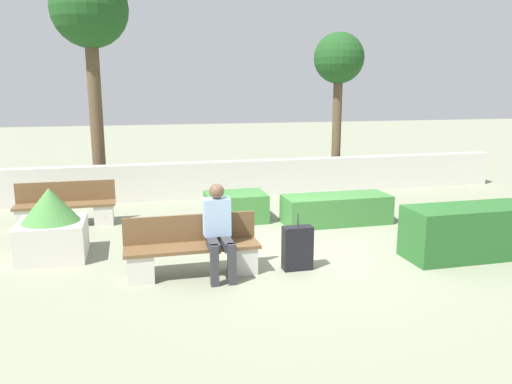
# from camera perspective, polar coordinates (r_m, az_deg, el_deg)

# --- Properties ---
(ground_plane) EXTENTS (60.00, 60.00, 0.00)m
(ground_plane) POSITION_cam_1_polar(r_m,az_deg,el_deg) (8.47, 4.40, -6.46)
(ground_plane) COLOR gray
(perimeter_wall) EXTENTS (14.03, 0.30, 0.89)m
(perimeter_wall) POSITION_cam_1_polar(r_m,az_deg,el_deg) (12.40, -1.84, 1.55)
(perimeter_wall) COLOR beige
(perimeter_wall) RESTS_ON ground_plane
(bench_front) EXTENTS (1.92, 0.48, 0.85)m
(bench_front) POSITION_cam_1_polar(r_m,az_deg,el_deg) (7.26, -7.28, -6.93)
(bench_front) COLOR brown
(bench_front) RESTS_ON ground_plane
(bench_left_side) EXTENTS (1.87, 0.49, 0.85)m
(bench_left_side) POSITION_cam_1_polar(r_m,az_deg,el_deg) (10.42, -20.89, -1.88)
(bench_left_side) COLOR brown
(bench_left_side) RESTS_ON ground_plane
(person_seated_man) EXTENTS (0.38, 0.63, 1.33)m
(person_seated_man) POSITION_cam_1_polar(r_m,az_deg,el_deg) (7.06, -4.31, -3.98)
(person_seated_man) COLOR #333338
(person_seated_man) RESTS_ON ground_plane
(hedge_block_near_left) EXTENTS (2.12, 0.79, 0.57)m
(hedge_block_near_left) POSITION_cam_1_polar(r_m,az_deg,el_deg) (10.06, 9.16, -1.96)
(hedge_block_near_left) COLOR #3D7A38
(hedge_block_near_left) RESTS_ON ground_plane
(hedge_block_near_right) EXTENTS (2.09, 0.79, 0.82)m
(hedge_block_near_right) POSITION_cam_1_polar(r_m,az_deg,el_deg) (8.64, 23.23, -4.19)
(hedge_block_near_right) COLOR #286028
(hedge_block_near_right) RESTS_ON ground_plane
(hedge_block_mid_left) EXTENTS (1.19, 0.89, 0.57)m
(hedge_block_mid_left) POSITION_cam_1_polar(r_m,az_deg,el_deg) (10.12, -2.34, -1.72)
(hedge_block_mid_left) COLOR #3D7A38
(hedge_block_mid_left) RESTS_ON ground_plane
(planter_corner_left) EXTENTS (1.01, 1.01, 1.13)m
(planter_corner_left) POSITION_cam_1_polar(r_m,az_deg,el_deg) (8.49, -22.32, -3.55)
(planter_corner_left) COLOR beige
(planter_corner_left) RESTS_ON ground_plane
(suitcase) EXTENTS (0.44, 0.20, 0.86)m
(suitcase) POSITION_cam_1_polar(r_m,az_deg,el_deg) (7.44, 4.76, -6.40)
(suitcase) COLOR black
(suitcase) RESTS_ON ground_plane
(tree_leftmost) EXTENTS (1.82, 1.82, 5.39)m
(tree_leftmost) POSITION_cam_1_polar(r_m,az_deg,el_deg) (13.07, -18.48, 18.60)
(tree_leftmost) COLOR brown
(tree_leftmost) RESTS_ON ground_plane
(tree_center_left) EXTENTS (1.31, 1.31, 4.07)m
(tree_center_left) POSITION_cam_1_polar(r_m,az_deg,el_deg) (13.57, 9.44, 14.30)
(tree_center_left) COLOR brown
(tree_center_left) RESTS_ON ground_plane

